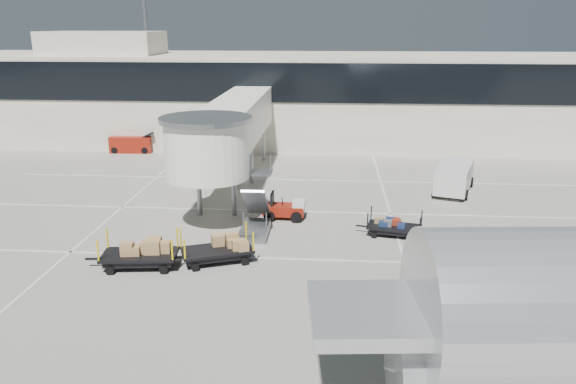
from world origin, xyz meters
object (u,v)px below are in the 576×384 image
at_px(ground_worker, 325,308).
at_px(baggage_tug, 285,209).
at_px(minivan, 455,175).
at_px(box_cart_far, 143,255).
at_px(belt_loader, 132,144).
at_px(box_cart_near, 220,250).
at_px(suitcase_cart, 395,228).

bearing_deg(ground_worker, baggage_tug, 107.53).
distance_m(baggage_tug, minivan, 12.38).
xyz_separation_m(box_cart_far, ground_worker, (8.25, -4.95, 0.36)).
xyz_separation_m(baggage_tug, belt_loader, (-14.59, 16.27, 0.14)).
height_order(box_cart_far, belt_loader, belt_loader).
relative_size(minivan, belt_loader, 1.35).
height_order(box_cart_near, box_cart_far, box_cart_far).
relative_size(suitcase_cart, box_cart_near, 0.86).
relative_size(box_cart_near, minivan, 0.77).
bearing_deg(minivan, box_cart_near, -117.51).
relative_size(baggage_tug, box_cart_near, 0.58).
bearing_deg(belt_loader, box_cart_far, -72.11).
bearing_deg(suitcase_cart, box_cart_near, -142.64).
bearing_deg(belt_loader, suitcase_cart, -44.72).
distance_m(suitcase_cart, ground_worker, 10.44).
distance_m(box_cart_far, ground_worker, 9.63).
bearing_deg(box_cart_far, box_cart_near, 8.51).
distance_m(box_cart_near, ground_worker, 7.64).
distance_m(box_cart_near, box_cart_far, 3.47).
relative_size(baggage_tug, suitcase_cart, 0.68).
relative_size(suitcase_cart, belt_loader, 0.90).
bearing_deg(box_cart_near, belt_loader, 96.62).
height_order(minivan, belt_loader, minivan).
relative_size(ground_worker, minivan, 0.37).
xyz_separation_m(suitcase_cart, belt_loader, (-20.51, 18.56, 0.24)).
height_order(baggage_tug, minivan, minivan).
xyz_separation_m(suitcase_cart, box_cart_near, (-8.42, -3.98, 0.13)).
xyz_separation_m(suitcase_cart, ground_worker, (-3.51, -9.82, 0.51)).
bearing_deg(suitcase_cart, minivan, 73.25).
xyz_separation_m(box_cart_near, ground_worker, (4.91, -5.84, 0.38)).
height_order(box_cart_near, belt_loader, belt_loader).
bearing_deg(box_cart_far, baggage_tug, 44.30).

